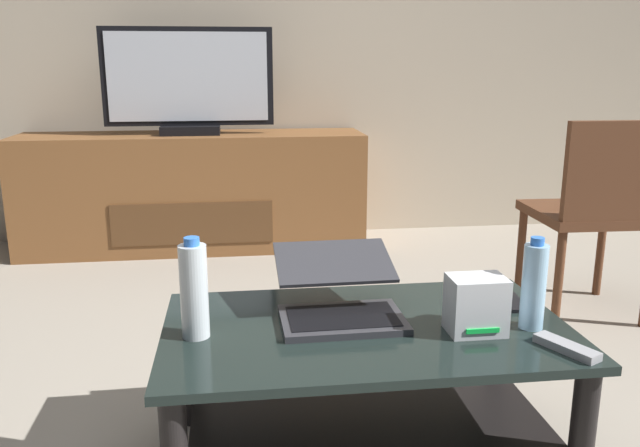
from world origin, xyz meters
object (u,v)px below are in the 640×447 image
Objects in this scene: coffee_table at (366,369)px; water_bottle_far at (194,290)px; water_bottle_near at (534,286)px; television at (189,84)px; router_box at (476,305)px; tv_remote at (566,347)px; cell_phone at (510,302)px; dining_chair at (597,207)px; media_cabinet at (194,192)px; laptop at (339,295)px.

water_bottle_far is (-0.43, -0.01, 0.24)m from coffee_table.
coffee_table is at bearing 170.93° from water_bottle_near.
water_bottle_near is at bearing -66.20° from television.
tv_remote is at bearing -37.96° from router_box.
water_bottle_near reaches higher than tv_remote.
dining_chair is at bearing 54.49° from cell_phone.
television reaches higher than coffee_table.
television is at bearing -90.00° from media_cabinet.
tv_remote is (0.87, -0.20, -0.11)m from water_bottle_far.
television is at bearing 104.71° from coffee_table.
dining_chair reaches higher than coffee_table.
tv_remote is (1.01, -2.40, 0.07)m from media_cabinet.
router_box is 0.70m from water_bottle_far.
tv_remote is (0.17, -0.14, -0.06)m from router_box.
television is 6.64× the size of cell_phone.
water_bottle_near is at bearing -3.67° from water_bottle_far.
coffee_table is 2.89× the size of laptop.
laptop is (-1.19, -0.79, -0.03)m from dining_chair.
water_bottle_near reaches higher than laptop.
router_box is 0.57× the size of water_bottle_far.
television is 3.64× the size of water_bottle_far.
media_cabinet is at bearing 113.60° from water_bottle_near.
dining_chair is 6.02× the size of cell_phone.
water_bottle_far reaches higher than cell_phone.
cell_phone is (0.02, 0.16, -0.11)m from water_bottle_near.
media_cabinet reaches higher than coffee_table.
media_cabinet is 2.47m from water_bottle_near.
media_cabinet is at bearing 90.00° from television.
television is 2.44m from router_box.
water_bottle_far is at bearing -150.52° from dining_chair.
water_bottle_far is at bearing -178.42° from coffee_table.
water_bottle_near is (0.48, -0.15, 0.06)m from laptop.
cell_phone is at bearing 7.23° from water_bottle_far.
router_box is 0.25m from cell_phone.
television is 1.10× the size of dining_chair.
laptop is 0.39m from water_bottle_far.
water_bottle_far is (0.14, -2.20, 0.18)m from media_cabinet.
tv_remote reaches higher than cell_phone.
coffee_table is 0.34m from router_box.
cell_phone is at bearing 45.90° from router_box.
dining_chair is at bearing 29.48° from water_bottle_far.
media_cabinet reaches higher than laptop.
television is 2.64m from tv_remote.
laptop is 2.48× the size of router_box.
coffee_table is 1.45m from dining_chair.
router_box reaches higher than coffee_table.
media_cabinet is 2.21m from water_bottle_far.
coffee_table is 6.53× the size of tv_remote.
water_bottle_near reaches higher than cell_phone.
cell_phone is at bearing 2.09° from laptop.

